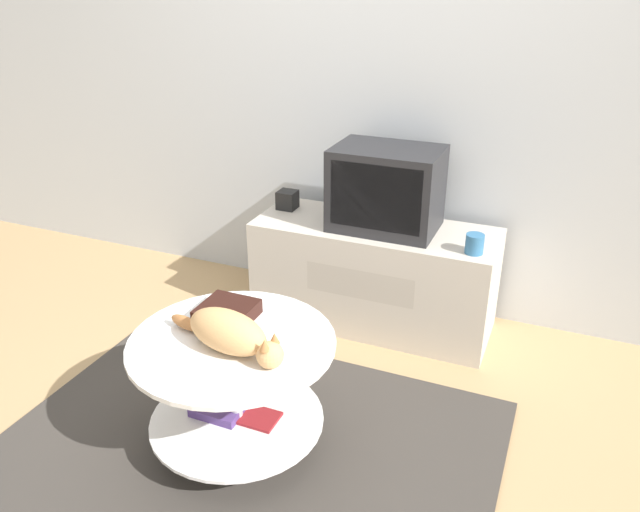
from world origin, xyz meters
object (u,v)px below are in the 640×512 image
tv (386,189)px  cat (230,333)px  speaker (287,200)px  dvd_box (227,312)px

tv → cat: tv is taller
speaker → cat: cat is taller
tv → speaker: size_ratio=5.27×
cat → speaker: bearing=119.0°
speaker → cat: bearing=-73.2°
cat → dvd_box: bearing=136.4°
dvd_box → cat: (0.12, -0.18, 0.04)m
tv → cat: bearing=-98.8°
tv → dvd_box: (-0.31, -1.01, -0.22)m
tv → dvd_box: size_ratio=2.55×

